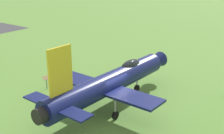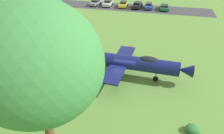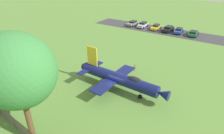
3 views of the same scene
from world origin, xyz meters
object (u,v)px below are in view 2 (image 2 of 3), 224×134
(shade_tree, at_px, (35,64))
(display_jet, at_px, (128,62))
(parked_car_blue, at_px, (149,6))
(parked_car_yellow, at_px, (123,4))
(parked_car_black, at_px, (137,5))
(parked_car_gray, at_px, (95,2))
(parked_car_green, at_px, (164,7))
(shrub_by_tree, at_px, (193,129))
(info_plaque, at_px, (130,47))
(parked_car_silver, at_px, (108,3))

(shade_tree, bearing_deg, display_jet, -106.54)
(parked_car_blue, distance_m, parked_car_yellow, 6.57)
(shade_tree, xyz_separation_m, parked_car_black, (-2.91, -45.30, -7.57))
(shade_tree, bearing_deg, parked_car_gray, -79.80)
(parked_car_yellow, bearing_deg, parked_car_green, 86.53)
(display_jet, bearing_deg, shrub_by_tree, -43.66)
(parked_car_yellow, bearing_deg, parked_car_gray, -92.45)
(shrub_by_tree, height_order, parked_car_yellow, parked_car_yellow)
(parked_car_green, bearing_deg, shade_tree, 171.06)
(parked_car_green, bearing_deg, info_plaque, 169.55)
(display_jet, distance_m, parked_car_yellow, 33.48)
(parked_car_yellow, xyz_separation_m, parked_car_gray, (7.63, -0.72, 0.01))
(shade_tree, distance_m, parked_car_blue, 46.03)
(parked_car_silver, bearing_deg, parked_car_yellow, 89.11)
(info_plaque, bearing_deg, parked_car_green, -103.79)
(parked_car_green, distance_m, parked_car_blue, 3.89)
(info_plaque, relative_size, parked_car_yellow, 0.25)
(shade_tree, height_order, parked_car_black, shade_tree)
(parked_car_black, xyz_separation_m, parked_car_gray, (11.25, -1.06, -0.02))
(parked_car_black, relative_size, parked_car_gray, 1.05)
(info_plaque, relative_size, parked_car_green, 0.24)
(shade_tree, xyz_separation_m, parked_car_green, (-9.68, -44.48, -7.62))
(shrub_by_tree, height_order, parked_car_green, parked_car_green)
(shrub_by_tree, distance_m, info_plaque, 15.54)
(display_jet, xyz_separation_m, info_plaque, (0.29, -6.48, -1.14))
(parked_car_silver, bearing_deg, display_jet, 18.83)
(parked_car_green, height_order, parked_car_blue, parked_car_blue)
(shade_tree, xyz_separation_m, parked_car_silver, (4.87, -46.04, -7.55))
(shade_tree, bearing_deg, info_plaque, -100.23)
(info_plaque, xyz_separation_m, parked_car_silver, (8.29, -27.08, -0.07))
(info_plaque, bearing_deg, parked_car_yellow, -81.21)
(parked_car_blue, xyz_separation_m, parked_car_black, (2.92, -0.28, 0.04))
(parked_car_gray, bearing_deg, shade_tree, 18.73)
(parked_car_green, xyz_separation_m, parked_car_silver, (14.55, -1.56, 0.07))
(shade_tree, relative_size, parked_car_gray, 2.44)
(parked_car_green, xyz_separation_m, parked_car_black, (6.77, -0.82, 0.05))
(display_jet, relative_size, shade_tree, 1.22)
(shrub_by_tree, bearing_deg, parked_car_yellow, -75.35)
(parked_car_blue, bearing_deg, parked_car_yellow, -94.20)
(shade_tree, distance_m, parked_car_black, 46.03)
(shrub_by_tree, relative_size, parked_car_black, 0.25)
(parked_car_yellow, height_order, parked_car_gray, parked_car_gray)
(info_plaque, height_order, parked_car_blue, parked_car_blue)
(info_plaque, bearing_deg, parked_car_gray, -66.78)
(shrub_by_tree, distance_m, parked_car_silver, 43.75)
(shade_tree, xyz_separation_m, parked_car_blue, (-5.83, -45.02, -7.61))
(info_plaque, distance_m, parked_car_yellow, 27.00)
(info_plaque, height_order, parked_car_gray, parked_car_gray)
(parked_car_silver, bearing_deg, shade_tree, 10.53)
(shade_tree, distance_m, shrub_by_tree, 13.67)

